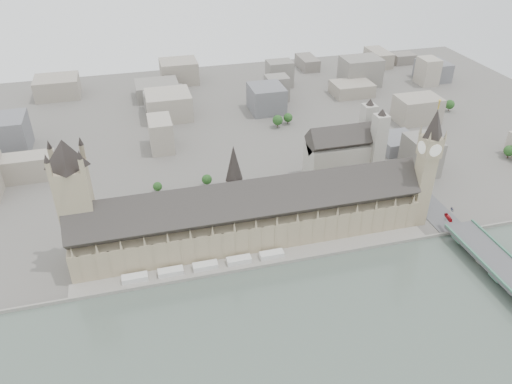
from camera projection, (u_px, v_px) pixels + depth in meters
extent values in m
plane|color=#595651|center=(256.00, 255.00, 376.57)|extent=(900.00, 900.00, 0.00)
cube|color=slate|center=(262.00, 266.00, 363.51)|extent=(600.00, 1.50, 3.00)
cube|color=slate|center=(259.00, 260.00, 369.91)|extent=(270.00, 15.00, 2.00)
cube|color=silver|center=(135.00, 278.00, 349.20)|extent=(18.00, 7.00, 4.00)
cube|color=silver|center=(171.00, 272.00, 354.62)|extent=(18.00, 7.00, 4.00)
cube|color=silver|center=(205.00, 266.00, 360.04)|extent=(18.00, 7.00, 4.00)
cube|color=silver|center=(239.00, 260.00, 365.46)|extent=(18.00, 7.00, 4.00)
cube|color=silver|center=(272.00, 255.00, 370.88)|extent=(18.00, 7.00, 4.00)
cube|color=gray|center=(250.00, 227.00, 386.24)|extent=(265.00, 40.00, 25.00)
cube|color=#2A2725|center=(249.00, 202.00, 374.18)|extent=(265.00, 40.73, 40.73)
cube|color=gray|center=(421.00, 190.00, 396.48)|extent=(12.00, 12.00, 62.00)
cube|color=#9B8E6B|center=(430.00, 146.00, 375.65)|extent=(14.00, 14.00, 16.00)
cylinder|color=white|center=(439.00, 145.00, 377.21)|extent=(0.60, 10.00, 10.00)
cylinder|color=white|center=(422.00, 147.00, 374.09)|extent=(0.60, 10.00, 10.00)
cylinder|color=white|center=(425.00, 142.00, 381.54)|extent=(10.00, 0.60, 10.00)
cylinder|color=white|center=(436.00, 151.00, 369.77)|extent=(10.00, 0.60, 10.00)
cone|color=black|center=(435.00, 123.00, 365.51)|extent=(17.00, 17.00, 22.00)
cylinder|color=#EBBA45|center=(439.00, 105.00, 358.03)|extent=(1.00, 1.00, 6.00)
sphere|color=#EBBA45|center=(440.00, 101.00, 356.16)|extent=(2.00, 2.00, 2.00)
cone|color=#9B8E6B|center=(436.00, 127.00, 375.97)|extent=(2.40, 2.40, 8.00)
cone|color=#9B8E6B|center=(421.00, 129.00, 373.15)|extent=(2.40, 2.40, 8.00)
cone|color=#9B8E6B|center=(446.00, 135.00, 365.34)|extent=(2.40, 2.40, 8.00)
cone|color=#9B8E6B|center=(430.00, 137.00, 362.52)|extent=(2.40, 2.40, 8.00)
cube|color=gray|center=(79.00, 216.00, 350.00)|extent=(23.00, 23.00, 80.00)
cone|color=black|center=(64.00, 153.00, 323.30)|extent=(30.00, 30.00, 20.00)
cylinder|color=#9B8E6B|center=(234.00, 191.00, 372.69)|extent=(12.00, 12.00, 20.00)
cone|color=black|center=(234.00, 163.00, 359.87)|extent=(13.00, 13.00, 28.00)
cube|color=gray|center=(338.00, 160.00, 467.89)|extent=(60.00, 28.00, 34.00)
cube|color=#2A2725|center=(340.00, 139.00, 456.15)|extent=(60.00, 28.28, 28.28)
cube|color=gray|center=(366.00, 136.00, 476.63)|extent=(12.00, 12.00, 64.00)
cube|color=gray|center=(377.00, 147.00, 457.02)|extent=(12.00, 12.00, 64.00)
imported|color=#A9131B|center=(448.00, 218.00, 398.07)|extent=(3.75, 10.04, 2.73)
imported|color=gray|center=(452.00, 209.00, 408.97)|extent=(3.68, 5.07, 1.36)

